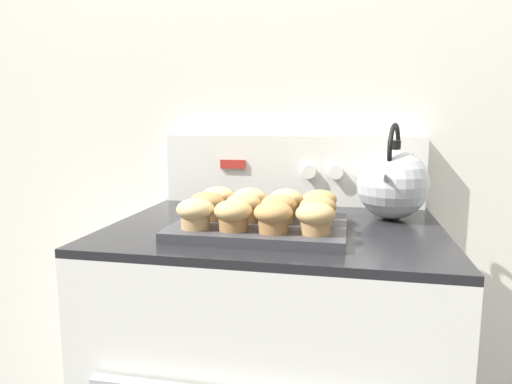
# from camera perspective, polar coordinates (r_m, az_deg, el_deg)

# --- Properties ---
(wall_back) EXTENTS (8.00, 0.05, 2.40)m
(wall_back) POSITION_cam_1_polar(r_m,az_deg,el_deg) (1.39, 4.80, 11.58)
(wall_back) COLOR silver
(wall_back) RESTS_ON ground_plane
(control_panel) EXTENTS (0.75, 0.07, 0.20)m
(control_panel) POSITION_cam_1_polar(r_m,az_deg,el_deg) (1.35, 4.49, 2.80)
(control_panel) COLOR white
(control_panel) RESTS_ON stove_range
(muffin_pan) EXTENTS (0.37, 0.29, 0.02)m
(muffin_pan) POSITION_cam_1_polar(r_m,az_deg,el_deg) (1.02, 0.64, -4.37)
(muffin_pan) COLOR #38383D
(muffin_pan) RESTS_ON stove_range
(muffin_r0_c0) EXTENTS (0.08, 0.08, 0.06)m
(muffin_r0_c0) POSITION_cam_1_polar(r_m,az_deg,el_deg) (0.96, -7.57, -2.58)
(muffin_r0_c0) COLOR tan
(muffin_r0_c0) RESTS_ON muffin_pan
(muffin_r0_c1) EXTENTS (0.08, 0.08, 0.06)m
(muffin_r0_c1) POSITION_cam_1_polar(r_m,az_deg,el_deg) (0.94, -2.86, -2.79)
(muffin_r0_c1) COLOR olive
(muffin_r0_c1) RESTS_ON muffin_pan
(muffin_r0_c2) EXTENTS (0.08, 0.08, 0.06)m
(muffin_r0_c2) POSITION_cam_1_polar(r_m,az_deg,el_deg) (0.92, 2.17, -3.03)
(muffin_r0_c2) COLOR olive
(muffin_r0_c2) RESTS_ON muffin_pan
(muffin_r0_c3) EXTENTS (0.08, 0.08, 0.06)m
(muffin_r0_c3) POSITION_cam_1_polar(r_m,az_deg,el_deg) (0.91, 7.43, -3.16)
(muffin_r0_c3) COLOR #A37A4C
(muffin_r0_c3) RESTS_ON muffin_pan
(muffin_r1_c0) EXTENTS (0.08, 0.08, 0.06)m
(muffin_r1_c0) POSITION_cam_1_polar(r_m,az_deg,el_deg) (1.04, -6.17, -1.61)
(muffin_r1_c0) COLOR tan
(muffin_r1_c0) RESTS_ON muffin_pan
(muffin_r1_c1) EXTENTS (0.08, 0.08, 0.06)m
(muffin_r1_c1) POSITION_cam_1_polar(r_m,az_deg,el_deg) (1.02, -1.60, -1.81)
(muffin_r1_c1) COLOR tan
(muffin_r1_c1) RESTS_ON muffin_pan
(muffin_r1_c2) EXTENTS (0.08, 0.08, 0.06)m
(muffin_r1_c2) POSITION_cam_1_polar(r_m,az_deg,el_deg) (1.00, 2.86, -1.97)
(muffin_r1_c2) COLOR #A37A4C
(muffin_r1_c2) RESTS_ON muffin_pan
(muffin_r1_c3) EXTENTS (0.08, 0.08, 0.06)m
(muffin_r1_c3) POSITION_cam_1_polar(r_m,az_deg,el_deg) (0.99, 7.74, -2.20)
(muffin_r1_c3) COLOR tan
(muffin_r1_c3) RESTS_ON muffin_pan
(muffin_r2_c0) EXTENTS (0.08, 0.08, 0.06)m
(muffin_r2_c0) POSITION_cam_1_polar(r_m,az_deg,el_deg) (1.12, -4.76, -0.86)
(muffin_r2_c0) COLOR tan
(muffin_r2_c0) RESTS_ON muffin_pan
(muffin_r2_c1) EXTENTS (0.08, 0.08, 0.06)m
(muffin_r2_c1) POSITION_cam_1_polar(r_m,az_deg,el_deg) (1.09, -0.83, -1.03)
(muffin_r2_c1) COLOR tan
(muffin_r2_c1) RESTS_ON muffin_pan
(muffin_r2_c2) EXTENTS (0.08, 0.08, 0.06)m
(muffin_r2_c2) POSITION_cam_1_polar(r_m,az_deg,el_deg) (1.08, 3.78, -1.19)
(muffin_r2_c2) COLOR #A37A4C
(muffin_r2_c2) RESTS_ON muffin_pan
(muffin_r2_c3) EXTENTS (0.08, 0.08, 0.06)m
(muffin_r2_c3) POSITION_cam_1_polar(r_m,az_deg,el_deg) (1.08, 7.97, -1.30)
(muffin_r2_c3) COLOR #A37A4C
(muffin_r2_c3) RESTS_ON muffin_pan
(tea_kettle) EXTENTS (0.18, 0.21, 0.24)m
(tea_kettle) POSITION_cam_1_polar(r_m,az_deg,el_deg) (1.18, 16.67, 1.13)
(tea_kettle) COLOR silver
(tea_kettle) RESTS_ON stove_range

